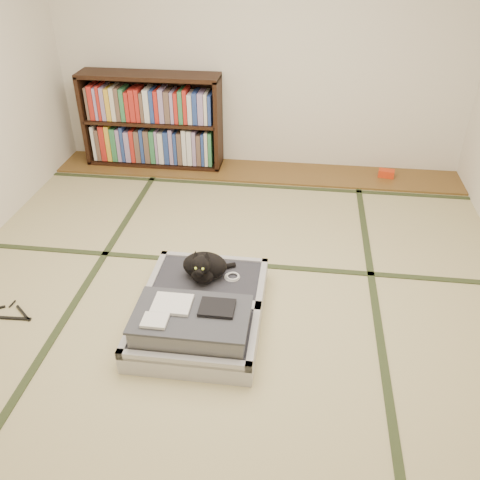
# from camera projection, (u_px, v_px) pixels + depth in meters

# --- Properties ---
(floor) EXTENTS (4.50, 4.50, 0.00)m
(floor) POSITION_uv_depth(u_px,v_px,m) (226.00, 298.00, 3.45)
(floor) COLOR tan
(floor) RESTS_ON ground
(wood_strip) EXTENTS (4.00, 0.50, 0.02)m
(wood_strip) POSITION_uv_depth(u_px,v_px,m) (256.00, 172.00, 5.11)
(wood_strip) COLOR brown
(wood_strip) RESTS_ON ground
(red_item) EXTENTS (0.16, 0.11, 0.07)m
(red_item) POSITION_uv_depth(u_px,v_px,m) (386.00, 173.00, 4.97)
(red_item) COLOR red
(red_item) RESTS_ON wood_strip
(room_shell) EXTENTS (4.50, 4.50, 4.50)m
(room_shell) POSITION_uv_depth(u_px,v_px,m) (222.00, 81.00, 2.66)
(room_shell) COLOR white
(room_shell) RESTS_ON ground
(tatami_borders) EXTENTS (4.00, 4.50, 0.01)m
(tatami_borders) POSITION_uv_depth(u_px,v_px,m) (236.00, 256.00, 3.86)
(tatami_borders) COLOR #2D381E
(tatami_borders) RESTS_ON ground
(bookcase) EXTENTS (1.37, 0.31, 0.92)m
(bookcase) POSITION_uv_depth(u_px,v_px,m) (152.00, 122.00, 5.04)
(bookcase) COLOR black
(bookcase) RESTS_ON wood_strip
(suitcase) EXTENTS (0.76, 1.02, 0.30)m
(suitcase) POSITION_uv_depth(u_px,v_px,m) (199.00, 312.00, 3.17)
(suitcase) COLOR #AEAEB3
(suitcase) RESTS_ON floor
(cat) EXTENTS (0.34, 0.34, 0.27)m
(cat) POSITION_uv_depth(u_px,v_px,m) (204.00, 267.00, 3.33)
(cat) COLOR black
(cat) RESTS_ON suitcase
(cable_coil) EXTENTS (0.11, 0.11, 0.03)m
(cable_coil) POSITION_uv_depth(u_px,v_px,m) (232.00, 277.00, 3.39)
(cable_coil) COLOR white
(cable_coil) RESTS_ON suitcase
(hanger) EXTENTS (0.40, 0.19, 0.01)m
(hanger) POSITION_uv_depth(u_px,v_px,m) (4.00, 314.00, 3.30)
(hanger) COLOR black
(hanger) RESTS_ON floor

